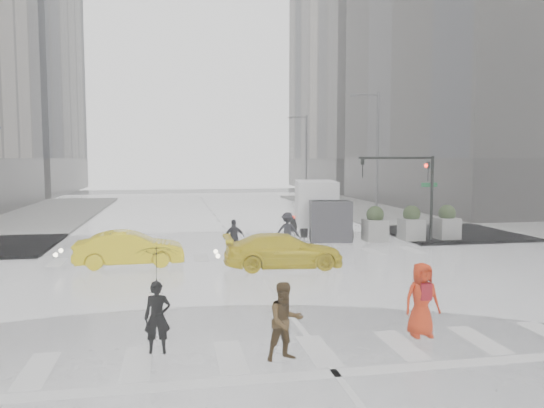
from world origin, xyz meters
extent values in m
plane|color=black|center=(0.00, 0.00, 0.00)|extent=(120.00, 120.00, 0.00)
cube|color=slate|center=(19.50, 17.50, 0.07)|extent=(35.00, 35.00, 0.15)
cube|color=#302E2B|center=(29.00, 27.00, 2.20)|extent=(26.05, 26.05, 4.40)
cube|color=#A2998D|center=(29.00, 56.00, 18.00)|extent=(26.00, 26.00, 36.00)
cube|color=#302E2B|center=(29.00, 56.00, 2.20)|extent=(26.05, 26.05, 4.40)
cylinder|color=black|center=(10.00, 8.00, 2.25)|extent=(0.16, 0.16, 4.50)
cylinder|color=black|center=(8.00, 8.00, 4.40)|extent=(4.00, 0.12, 0.12)
imported|color=black|center=(9.75, 8.00, 3.70)|extent=(0.16, 0.20, 1.00)
imported|color=black|center=(6.20, 8.00, 3.90)|extent=(0.16, 0.20, 1.00)
sphere|color=#FF190C|center=(9.65, 8.00, 4.00)|extent=(0.20, 0.20, 0.20)
cube|color=#0D5C27|center=(10.00, 8.30, 3.00)|extent=(0.90, 0.03, 0.22)
cylinder|color=#59595B|center=(11.00, 18.00, 4.50)|extent=(0.20, 0.20, 9.00)
cylinder|color=#59595B|center=(10.10, 18.00, 8.80)|extent=(1.80, 0.12, 0.12)
cube|color=#59595B|center=(9.20, 18.00, 8.70)|extent=(0.50, 0.22, 0.15)
cylinder|color=#59595B|center=(11.00, 38.00, 4.50)|extent=(0.20, 0.20, 9.00)
cylinder|color=#59595B|center=(10.10, 38.00, 8.80)|extent=(1.80, 0.12, 0.12)
cube|color=#59595B|center=(9.20, 38.00, 8.70)|extent=(0.50, 0.22, 0.15)
cube|color=slate|center=(7.00, 8.20, 0.70)|extent=(1.10, 1.10, 1.10)
sphere|color=black|center=(7.00, 8.20, 1.50)|extent=(0.90, 0.90, 0.90)
cube|color=slate|center=(9.00, 8.20, 0.70)|extent=(1.10, 1.10, 1.10)
sphere|color=black|center=(9.00, 8.20, 1.50)|extent=(0.90, 0.90, 0.90)
cube|color=slate|center=(11.00, 8.20, 0.70)|extent=(1.10, 1.10, 1.10)
sphere|color=black|center=(11.00, 8.20, 1.50)|extent=(0.90, 0.90, 0.90)
imported|color=black|center=(-3.57, -5.44, 0.81)|extent=(0.60, 0.40, 1.63)
imported|color=black|center=(-3.57, -5.44, 1.99)|extent=(0.98, 0.99, 0.88)
imported|color=#433017|center=(-0.85, -6.39, 0.85)|extent=(0.95, 0.82, 1.71)
imported|color=red|center=(2.77, -5.48, 0.91)|extent=(0.90, 0.59, 1.83)
cube|color=maroon|center=(2.77, -5.66, 1.15)|extent=(0.28, 0.16, 0.40)
imported|color=black|center=(-0.50, 6.14, 0.82)|extent=(1.05, 0.74, 1.65)
imported|color=black|center=(2.21, 7.30, 0.90)|extent=(1.30, 0.96, 1.80)
imported|color=yellow|center=(-4.93, 4.67, 0.71)|extent=(4.37, 1.62, 1.43)
imported|color=yellow|center=(1.13, 3.12, 0.69)|extent=(4.27, 2.07, 1.38)
cube|color=white|center=(4.87, 11.92, 1.86)|extent=(2.18, 4.18, 2.46)
cube|color=#2C2C30|center=(4.87, 9.01, 1.14)|extent=(2.09, 1.64, 2.09)
cube|color=black|center=(4.87, 9.01, 1.77)|extent=(1.82, 0.82, 0.82)
cylinder|color=black|center=(3.92, 8.83, 0.41)|extent=(0.25, 0.82, 0.82)
cylinder|color=black|center=(5.82, 8.83, 0.41)|extent=(0.25, 0.82, 0.82)
cylinder|color=black|center=(3.92, 10.83, 0.41)|extent=(0.25, 0.82, 0.82)
cylinder|color=black|center=(5.82, 10.83, 0.41)|extent=(0.25, 0.82, 0.82)
cylinder|color=black|center=(3.92, 13.37, 0.41)|extent=(0.25, 0.82, 0.82)
cylinder|color=black|center=(5.82, 13.37, 0.41)|extent=(0.25, 0.82, 0.82)
camera|label=1|loc=(-3.21, -17.29, 4.34)|focal=35.00mm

